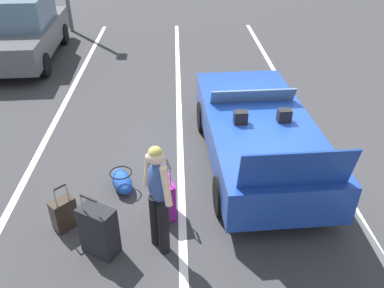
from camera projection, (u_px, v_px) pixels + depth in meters
name	position (u px, v px, depth m)	size (l,w,h in m)	color
ground_plane	(254.00, 161.00, 7.24)	(80.00, 80.00, 0.00)	#333335
lot_line_near	(326.00, 160.00, 7.29)	(18.00, 0.12, 0.01)	silver
lot_line_mid	(181.00, 163.00, 7.19)	(18.00, 0.12, 0.01)	silver
lot_line_far	(32.00, 167.00, 7.10)	(18.00, 0.12, 0.01)	silver
convertible_car	(255.00, 128.00, 7.09)	(4.22, 1.99, 1.54)	navy
suitcase_large_black	(99.00, 231.00, 5.23)	(0.49, 0.56, 1.00)	black
suitcase_medium_bright	(165.00, 198.00, 5.88)	(0.44, 0.33, 0.94)	#991E8C
suitcase_small_carryon	(64.00, 214.00, 5.68)	(0.38, 0.38, 0.79)	#2D2319
duffel_bag	(122.00, 181.00, 6.49)	(0.71, 0.51, 0.34)	#1E479E
traveler_person	(158.00, 194.00, 4.99)	(0.54, 0.42, 1.65)	black
parked_sedan_near	(22.00, 29.00, 11.33)	(4.58, 2.04, 1.82)	#4C4C51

